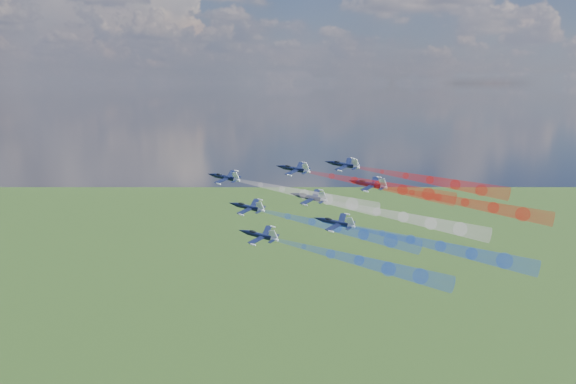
{
  "coord_description": "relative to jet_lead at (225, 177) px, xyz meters",
  "views": [
    {
      "loc": [
        -31.67,
        -122.02,
        165.26
      ],
      "look_at": [
        -7.12,
        23.97,
        139.26
      ],
      "focal_mm": 38.65,
      "sensor_mm": 36.0,
      "label": 1
    }
  ],
  "objects": [
    {
      "name": "jet_outer_right",
      "position": [
        30.91,
        -1.46,
        2.8
      ],
      "size": [
        13.52,
        13.33,
        6.12
      ],
      "primitive_type": null,
      "rotation": [
        0.1,
        -0.3,
        0.85
      ],
      "color": "black"
    },
    {
      "name": "trail_lead",
      "position": [
        17.94,
        -14.74,
        -2.27
      ],
      "size": [
        31.42,
        27.19,
        7.96
      ],
      "primitive_type": null,
      "rotation": [
        0.1,
        -0.3,
        0.85
      ],
      "color": "white"
    },
    {
      "name": "trail_outer_left",
      "position": [
        23.37,
        -43.5,
        -10.76
      ],
      "size": [
        31.42,
        27.19,
        7.96
      ],
      "primitive_type": null,
      "rotation": [
        0.1,
        -0.3,
        0.85
      ],
      "color": "blue"
    },
    {
      "name": "jet_center_third",
      "position": [
        19.01,
        -16.03,
        -2.9
      ],
      "size": [
        13.52,
        13.33,
        6.12
      ],
      "primitive_type": null,
      "rotation": [
        0.1,
        -0.3,
        0.85
      ],
      "color": "black"
    },
    {
      "name": "jet_inner_left",
      "position": [
        4.34,
        -14.93,
        -4.99
      ],
      "size": [
        13.52,
        13.33,
        6.12
      ],
      "primitive_type": null,
      "rotation": [
        0.1,
        -0.3,
        0.85
      ],
      "color": "black"
    },
    {
      "name": "trail_outer_right",
      "position": [
        48.85,
        -16.21,
        0.53
      ],
      "size": [
        31.42,
        27.19,
        7.96
      ],
      "primitive_type": null,
      "rotation": [
        0.1,
        -0.3,
        0.85
      ],
      "color": "red"
    },
    {
      "name": "jet_inner_right",
      "position": [
        17.9,
        -0.98,
        1.88
      ],
      "size": [
        13.52,
        13.33,
        6.12
      ],
      "primitive_type": null,
      "rotation": [
        0.1,
        -0.3,
        0.85
      ],
      "color": "black"
    },
    {
      "name": "trail_inner_right",
      "position": [
        35.84,
        -15.73,
        -0.39
      ],
      "size": [
        31.42,
        27.19,
        7.96
      ],
      "primitive_type": null,
      "rotation": [
        0.1,
        -0.3,
        0.85
      ],
      "color": "red"
    },
    {
      "name": "trail_inner_left",
      "position": [
        22.28,
        -29.67,
        -7.26
      ],
      "size": [
        31.42,
        27.19,
        7.96
      ],
      "primitive_type": null,
      "rotation": [
        0.1,
        -0.3,
        0.85
      ],
      "color": "blue"
    },
    {
      "name": "trail_center_third",
      "position": [
        36.95,
        -30.77,
        -5.17
      ],
      "size": [
        31.42,
        27.19,
        7.96
      ],
      "primitive_type": null,
      "rotation": [
        0.1,
        -0.3,
        0.85
      ],
      "color": "white"
    },
    {
      "name": "jet_rear_right",
      "position": [
        34.07,
        -14.44,
        -0.42
      ],
      "size": [
        13.52,
        13.33,
        6.12
      ],
      "primitive_type": null,
      "rotation": [
        0.1,
        -0.3,
        0.85
      ],
      "color": "black"
    },
    {
      "name": "trail_rear_right",
      "position": [
        52.01,
        -29.18,
        -2.69
      ],
      "size": [
        31.42,
        27.19,
        7.96
      ],
      "primitive_type": null,
      "rotation": [
        0.1,
        -0.3,
        0.85
      ],
      "color": "red"
    },
    {
      "name": "jet_outer_left",
      "position": [
        5.43,
        -28.75,
        -8.49
      ],
      "size": [
        13.52,
        13.33,
        6.12
      ],
      "primitive_type": null,
      "rotation": [
        0.1,
        -0.3,
        0.85
      ],
      "color": "black"
    },
    {
      "name": "jet_lead",
      "position": [
        0.0,
        0.0,
        0.0
      ],
      "size": [
        13.52,
        13.33,
        6.12
      ],
      "primitive_type": null,
      "rotation": [
        0.1,
        -0.3,
        0.85
      ],
      "color": "black"
    },
    {
      "name": "jet_rear_left",
      "position": [
        22.05,
        -29.39,
        -6.16
      ],
      "size": [
        13.52,
        13.33,
        6.12
      ],
      "primitive_type": null,
      "rotation": [
        0.1,
        -0.3,
        0.85
      ],
      "color": "black"
    },
    {
      "name": "trail_rear_left",
      "position": [
        39.99,
        -44.14,
        -8.43
      ],
      "size": [
        31.42,
        27.19,
        7.96
      ],
      "primitive_type": null,
      "rotation": [
        0.1,
        -0.3,
        0.85
      ],
      "color": "blue"
    }
  ]
}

